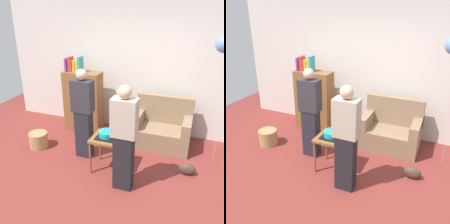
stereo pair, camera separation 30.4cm
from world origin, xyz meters
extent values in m
plane|color=maroon|center=(0.00, 0.00, 0.00)|extent=(8.00, 8.00, 0.00)
cube|color=silver|center=(0.00, 2.05, 1.35)|extent=(6.00, 0.10, 2.70)
cube|color=#8C7054|center=(0.65, 1.44, 0.20)|extent=(1.10, 0.70, 0.40)
cube|color=#8C7054|center=(0.65, 1.71, 0.68)|extent=(1.10, 0.16, 0.56)
cube|color=#8C7054|center=(0.18, 1.44, 0.52)|extent=(0.16, 0.70, 0.24)
cube|color=#8C7054|center=(1.12, 1.44, 0.52)|extent=(0.16, 0.70, 0.24)
cube|color=brown|center=(-1.10, 1.61, 0.65)|extent=(0.80, 0.36, 1.30)
cube|color=#7F3D93|center=(-1.42, 1.61, 1.44)|extent=(0.04, 0.26, 0.27)
cube|color=red|center=(-1.36, 1.61, 1.45)|extent=(0.05, 0.19, 0.30)
cube|color=red|center=(-1.31, 1.61, 1.42)|extent=(0.04, 0.20, 0.24)
cube|color=gold|center=(-1.26, 1.61, 1.42)|extent=(0.05, 0.17, 0.24)
cube|color=gold|center=(-1.19, 1.61, 1.41)|extent=(0.05, 0.16, 0.23)
cube|color=teal|center=(-1.13, 1.61, 1.46)|extent=(0.06, 0.18, 0.32)
cube|color=brown|center=(-0.07, 0.36, 0.59)|extent=(0.48, 0.48, 0.04)
cylinder|color=brown|center=(-0.28, 0.15, 0.28)|extent=(0.04, 0.04, 0.57)
cylinder|color=brown|center=(0.14, 0.15, 0.28)|extent=(0.04, 0.04, 0.57)
cylinder|color=brown|center=(-0.28, 0.57, 0.28)|extent=(0.04, 0.04, 0.57)
cylinder|color=brown|center=(0.14, 0.57, 0.28)|extent=(0.04, 0.04, 0.57)
cube|color=black|center=(-0.07, 0.36, 0.62)|extent=(0.32, 0.32, 0.02)
cylinder|color=teal|center=(-0.07, 0.36, 0.67)|extent=(0.26, 0.26, 0.09)
cylinder|color=#66B2E5|center=(0.01, 0.37, 0.74)|extent=(0.01, 0.01, 0.05)
cylinder|color=#EA668C|center=(-0.02, 0.41, 0.74)|extent=(0.01, 0.01, 0.05)
cylinder|color=#EA668C|center=(-0.06, 0.45, 0.74)|extent=(0.01, 0.01, 0.05)
cylinder|color=#66B2E5|center=(-0.11, 0.41, 0.74)|extent=(0.01, 0.01, 0.05)
cylinder|color=#66B2E5|center=(-0.13, 0.38, 0.74)|extent=(0.01, 0.01, 0.06)
cylinder|color=#F2CC4C|center=(-0.15, 0.33, 0.74)|extent=(0.01, 0.01, 0.05)
cylinder|color=#66B2E5|center=(-0.11, 0.31, 0.74)|extent=(0.01, 0.01, 0.05)
cylinder|color=#F2CC4C|center=(-0.06, 0.27, 0.75)|extent=(0.01, 0.01, 0.06)
cylinder|color=#66B2E5|center=(-0.02, 0.32, 0.74)|extent=(0.01, 0.01, 0.05)
cube|color=#23232D|center=(-0.61, 0.62, 0.44)|extent=(0.28, 0.20, 0.88)
cube|color=#2D2D33|center=(-0.61, 0.62, 1.16)|extent=(0.36, 0.22, 0.56)
sphere|color=#D1A889|center=(-0.61, 0.62, 1.53)|extent=(0.19, 0.19, 0.19)
cube|color=black|center=(0.32, 0.01, 0.44)|extent=(0.28, 0.20, 0.88)
cube|color=#B2A893|center=(0.32, 0.01, 1.16)|extent=(0.36, 0.22, 0.56)
sphere|color=#D1A889|center=(0.32, 0.01, 1.53)|extent=(0.19, 0.19, 0.19)
cylinder|color=#A88451|center=(-1.59, 0.57, 0.15)|extent=(0.36, 0.36, 0.30)
ellipsoid|color=#473328|center=(1.22, 0.65, 0.10)|extent=(0.28, 0.14, 0.20)
camera|label=1|loc=(1.25, -3.02, 2.61)|focal=40.68mm
camera|label=2|loc=(1.53, -2.90, 2.61)|focal=40.68mm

